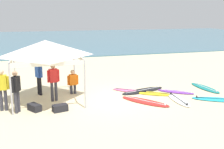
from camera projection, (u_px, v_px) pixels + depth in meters
ground_plane at (113, 99)px, 12.57m from camera, size 80.00×80.00×0.00m
sea at (56, 39)px, 40.92m from camera, size 80.00×36.00×0.10m
canopy_tent at (46, 48)px, 11.85m from camera, size 3.00×3.00×2.75m
surfboard_yellow at (154, 93)px, 13.38m from camera, size 2.02×1.54×0.19m
surfboard_purple at (176, 92)px, 13.67m from camera, size 1.70×1.54×0.19m
surfboard_red at (145, 101)px, 12.18m from camera, size 1.96×2.30×0.19m
surfboard_cyan at (219, 99)px, 12.45m from camera, size 2.38×1.70×0.19m
surfboard_teal at (205, 88)px, 14.38m from camera, size 0.71×2.20×0.19m
surfboard_pink at (131, 91)px, 13.84m from camera, size 1.79×1.60×0.19m
surfboard_white at (179, 100)px, 12.42m from camera, size 0.74×2.11×0.19m
surfboard_black at (143, 90)px, 13.88m from camera, size 2.62×1.36×0.19m
person_blue at (39, 75)px, 13.08m from camera, size 0.35×0.50×1.71m
person_black at (16, 89)px, 10.71m from camera, size 0.36×0.50×1.71m
person_red at (54, 80)px, 12.15m from camera, size 0.54×0.28×1.71m
person_yellow at (2, 87)px, 10.93m from camera, size 0.55×0.24×1.71m
person_orange at (73, 81)px, 13.33m from camera, size 0.55×0.25×1.20m
gear_bag_near_tent at (60, 108)px, 11.03m from camera, size 0.66×0.45×0.28m
gear_bag_by_pole at (35, 107)px, 11.09m from camera, size 0.59×0.68×0.28m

